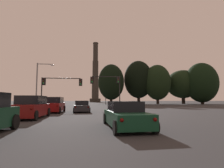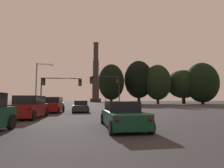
{
  "view_description": "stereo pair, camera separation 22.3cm",
  "coord_description": "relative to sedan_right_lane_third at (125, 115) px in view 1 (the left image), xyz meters",
  "views": [
    {
      "loc": [
        1.42,
        -0.59,
        1.5
      ],
      "look_at": [
        7.85,
        51.97,
        6.37
      ],
      "focal_mm": 28.0,
      "sensor_mm": 36.0,
      "label": 1
    },
    {
      "loc": [
        1.64,
        -0.61,
        1.5
      ],
      "look_at": [
        7.85,
        51.97,
        6.37
      ],
      "focal_mm": 28.0,
      "sensor_mm": 36.0,
      "label": 2
    }
  ],
  "objects": [
    {
      "name": "traffic_light_far_right",
      "position": [
        3.17,
        51.25,
        3.23
      ],
      "size": [
        0.78,
        0.5,
        5.94
      ],
      "color": "black",
      "rests_on": "ground_plane"
    },
    {
      "name": "traffic_light_overhead_right",
      "position": [
        1.44,
        20.87,
        3.7
      ],
      "size": [
        5.38,
        0.5,
        5.72
      ],
      "color": "black",
      "rests_on": "ground_plane"
    },
    {
      "name": "street_lamp",
      "position": [
        -10.17,
        19.85,
        4.01
      ],
      "size": [
        2.8,
        0.36,
        7.55
      ],
      "color": "slate",
      "rests_on": "ground_plane"
    },
    {
      "name": "treeline_far_right",
      "position": [
        5.33,
        52.12,
        7.27
      ],
      "size": [
        9.28,
        8.35,
        14.35
      ],
      "color": "black",
      "rests_on": "ground_plane"
    },
    {
      "name": "sedan_right_lane_third",
      "position": [
        0.0,
        0.0,
        0.0
      ],
      "size": [
        2.15,
        4.77,
        1.43
      ],
      "rotation": [
        0.0,
        0.0,
        0.04
      ],
      "color": "#0F3823",
      "rests_on": "ground_plane"
    },
    {
      "name": "traffic_light_overhead_left",
      "position": [
        -7.7,
        20.68,
        3.43
      ],
      "size": [
        6.87,
        0.5,
        5.29
      ],
      "color": "black",
      "rests_on": "ground_plane"
    },
    {
      "name": "smokestack",
      "position": [
        1.15,
        109.84,
        15.6
      ],
      "size": [
        7.42,
        7.42,
        41.37
      ],
      "color": "#2B2722",
      "rests_on": "ground_plane"
    },
    {
      "name": "treeline_right_mid",
      "position": [
        34.19,
        55.13,
        7.07
      ],
      "size": [
        13.03,
        11.72,
        13.29
      ],
      "color": "black",
      "rests_on": "ground_plane"
    },
    {
      "name": "sedan_center_lane_front",
      "position": [
        -3.01,
        13.22,
        0.0
      ],
      "size": [
        2.2,
        4.78,
        1.43
      ],
      "rotation": [
        0.0,
        0.0,
        0.05
      ],
      "color": "#232328",
      "rests_on": "ground_plane"
    },
    {
      "name": "suv_left_lane_second",
      "position": [
        -6.81,
        5.82,
        0.23
      ],
      "size": [
        2.11,
        4.91,
        1.86
      ],
      "rotation": [
        0.0,
        0.0,
        -0.0
      ],
      "color": "maroon",
      "rests_on": "ground_plane"
    },
    {
      "name": "treeline_far_left",
      "position": [
        22.74,
        52.67,
        7.41
      ],
      "size": [
        10.01,
        9.01,
        14.68
      ],
      "color": "black",
      "rests_on": "ground_plane"
    },
    {
      "name": "suv_left_lane_front",
      "position": [
        -6.27,
        12.42,
        0.23
      ],
      "size": [
        2.16,
        4.93,
        1.86
      ],
      "rotation": [
        0.0,
        0.0,
        0.01
      ],
      "color": "maroon",
      "rests_on": "ground_plane"
    },
    {
      "name": "treeline_center_left",
      "position": [
        39.3,
        50.92,
        7.35
      ],
      "size": [
        12.07,
        10.86,
        15.47
      ],
      "color": "black",
      "rests_on": "ground_plane"
    },
    {
      "name": "treeline_center_right",
      "position": [
        16.3,
        55.48,
        8.72
      ],
      "size": [
        10.99,
        9.89,
        16.64
      ],
      "color": "black",
      "rests_on": "ground_plane"
    }
  ]
}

